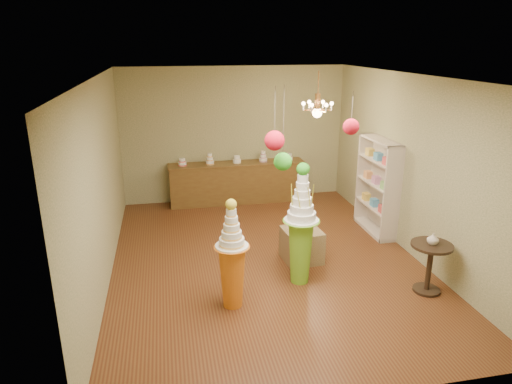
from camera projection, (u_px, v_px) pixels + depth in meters
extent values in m
plane|color=#552E17|center=(265.00, 259.00, 7.68)|extent=(6.50, 6.50, 0.00)
plane|color=silver|center=(267.00, 76.00, 6.74)|extent=(6.50, 6.50, 0.00)
cube|color=#95946A|center=(235.00, 135.00, 10.24)|extent=(5.00, 0.04, 3.00)
cube|color=#95946A|center=(343.00, 270.00, 4.19)|extent=(5.00, 0.04, 3.00)
cube|color=#95946A|center=(101.00, 183.00, 6.74)|extent=(0.04, 6.50, 3.00)
cube|color=#95946A|center=(411.00, 166.00, 7.68)|extent=(0.04, 6.50, 3.00)
cone|color=#71B928|center=(300.00, 252.00, 6.83)|extent=(0.46, 0.46, 0.99)
cylinder|color=white|center=(301.00, 220.00, 6.67)|extent=(0.62, 0.62, 0.03)
cylinder|color=white|center=(302.00, 216.00, 6.65)|extent=(0.51, 0.51, 0.11)
cylinder|color=white|center=(302.00, 208.00, 6.62)|extent=(0.42, 0.42, 0.11)
cylinder|color=white|center=(302.00, 201.00, 6.58)|extent=(0.34, 0.34, 0.11)
cylinder|color=white|center=(302.00, 193.00, 6.54)|extent=(0.28, 0.28, 0.11)
cylinder|color=white|center=(303.00, 186.00, 6.51)|extent=(0.23, 0.23, 0.11)
cylinder|color=white|center=(303.00, 178.00, 6.47)|extent=(0.19, 0.19, 0.11)
sphere|color=green|center=(303.00, 169.00, 6.43)|extent=(0.19, 0.19, 0.19)
cone|color=orange|center=(232.00, 277.00, 6.22)|extent=(0.49, 0.49, 0.89)
cylinder|color=white|center=(232.00, 246.00, 6.07)|extent=(0.58, 0.58, 0.03)
cylinder|color=white|center=(232.00, 241.00, 6.05)|extent=(0.44, 0.44, 0.10)
cylinder|color=white|center=(232.00, 234.00, 6.02)|extent=(0.35, 0.35, 0.10)
cylinder|color=white|center=(231.00, 227.00, 5.99)|extent=(0.28, 0.28, 0.10)
cylinder|color=white|center=(231.00, 220.00, 5.96)|extent=(0.22, 0.22, 0.10)
cylinder|color=white|center=(231.00, 213.00, 5.93)|extent=(0.18, 0.18, 0.10)
sphere|color=gold|center=(231.00, 204.00, 5.89)|extent=(0.15, 0.15, 0.15)
cube|color=olive|center=(302.00, 245.00, 7.58)|extent=(0.65, 0.65, 0.54)
cube|color=brown|center=(237.00, 183.00, 10.31)|extent=(3.00, 0.50, 0.90)
cube|color=brown|center=(237.00, 164.00, 10.16)|extent=(3.04, 0.54, 0.03)
cylinder|color=white|center=(182.00, 162.00, 9.91)|extent=(0.18, 0.18, 0.16)
cylinder|color=white|center=(210.00, 159.00, 10.01)|extent=(0.18, 0.18, 0.24)
cylinder|color=white|center=(237.00, 159.00, 10.13)|extent=(0.18, 0.18, 0.16)
cylinder|color=white|center=(263.00, 156.00, 10.23)|extent=(0.18, 0.18, 0.24)
cylinder|color=white|center=(289.00, 157.00, 10.36)|extent=(0.18, 0.18, 0.16)
cube|color=beige|center=(385.00, 186.00, 8.61)|extent=(0.04, 1.20, 1.80)
cube|color=beige|center=(375.00, 206.00, 8.71)|extent=(0.30, 1.14, 0.03)
cube|color=beige|center=(377.00, 184.00, 8.57)|extent=(0.30, 1.14, 0.03)
cube|color=beige|center=(379.00, 161.00, 8.42)|extent=(0.30, 1.14, 0.03)
cylinder|color=black|center=(426.00, 290.00, 6.71)|extent=(0.42, 0.42, 0.04)
cylinder|color=black|center=(429.00, 269.00, 6.60)|extent=(0.08, 0.08, 0.74)
cylinder|color=black|center=(432.00, 245.00, 6.48)|extent=(0.63, 0.63, 0.04)
imported|color=beige|center=(433.00, 239.00, 6.45)|extent=(0.21, 0.21, 0.17)
cylinder|color=#474033|center=(275.00, 114.00, 5.43)|extent=(0.01, 0.01, 0.65)
sphere|color=red|center=(275.00, 141.00, 5.53)|extent=(0.25, 0.25, 0.25)
cylinder|color=#474033|center=(284.00, 124.00, 5.64)|extent=(0.01, 0.01, 0.96)
sphere|color=green|center=(283.00, 162.00, 5.79)|extent=(0.24, 0.24, 0.24)
cylinder|color=#474033|center=(352.00, 109.00, 4.82)|extent=(0.01, 0.01, 0.38)
sphere|color=red|center=(351.00, 127.00, 4.88)|extent=(0.17, 0.17, 0.17)
cylinder|color=#CF8949|center=(318.00, 85.00, 8.19)|extent=(0.02, 0.02, 0.50)
cylinder|color=#CF8949|center=(318.00, 102.00, 8.28)|extent=(0.10, 0.10, 0.30)
sphere|color=#FFC28C|center=(317.00, 113.00, 8.34)|extent=(0.18, 0.18, 0.18)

